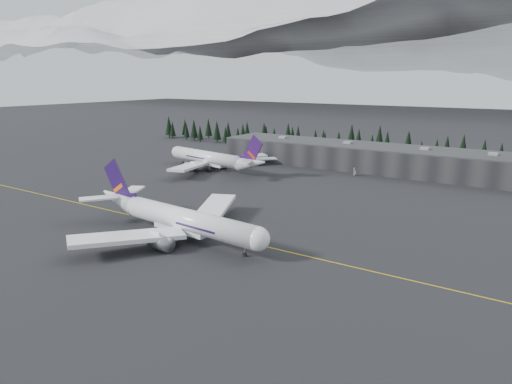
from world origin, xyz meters
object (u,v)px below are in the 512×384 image
Objects in this scene: terminal at (365,157)px; gse_vehicle_b at (355,174)px; jet_parked at (214,159)px; gse_vehicle_a at (252,164)px; jet_main at (175,217)px.

terminal is 21.60m from gse_vehicle_b.
jet_parked reaches higher than terminal.
jet_parked reaches higher than gse_vehicle_a.
jet_main is 17.79× the size of gse_vehicle_b.
gse_vehicle_a is at bearing 116.96° from jet_main.
jet_main is at bearing -94.27° from terminal.
jet_main is 1.01× the size of jet_parked.
jet_parked reaches higher than jet_main.
gse_vehicle_a is at bearing -155.02° from terminal.
jet_parked is (-63.75, -47.23, -0.43)m from terminal.
gse_vehicle_a reaches higher than gse_vehicle_b.
jet_parked is at bearing 126.20° from jet_main.
terminal is 79.34m from jet_parked.
jet_parked is at bearing -115.51° from gse_vehicle_a.
gse_vehicle_b is (57.52, 4.90, -0.12)m from gse_vehicle_a.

